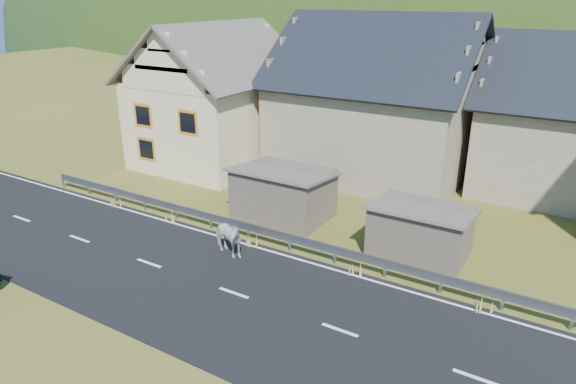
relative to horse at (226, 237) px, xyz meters
The scene contains 10 objects.
ground 2.94m from the horse, 47.90° to the right, with size 160.00×160.00×0.00m, color #3F4814.
road 2.94m from the horse, 47.90° to the right, with size 60.00×7.00×0.04m, color black.
lane_markings 2.93m from the horse, 47.90° to the right, with size 60.00×6.60×0.01m, color silver.
guardrail 2.48m from the horse, 39.66° to the left, with size 28.10×0.09×0.75m.
shed_left 4.41m from the horse, 91.28° to the left, with size 4.30×3.30×2.40m, color #6D5E50.
shed_right 7.50m from the horse, 31.32° to the left, with size 3.80×2.90×2.20m, color #6D5E50.
house_cream 13.28m from the horse, 129.32° to the left, with size 7.80×9.80×8.30m.
house_stone_a 13.49m from the horse, 86.00° to the left, with size 10.80×9.80×8.90m.
conifer_patch 120.37m from the horse, 116.20° to the left, with size 76.00×50.00×28.00m, color black.
horse is the anchor object (origin of this frame).
Camera 1 is at (9.38, -11.94, 9.57)m, focal length 32.00 mm.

